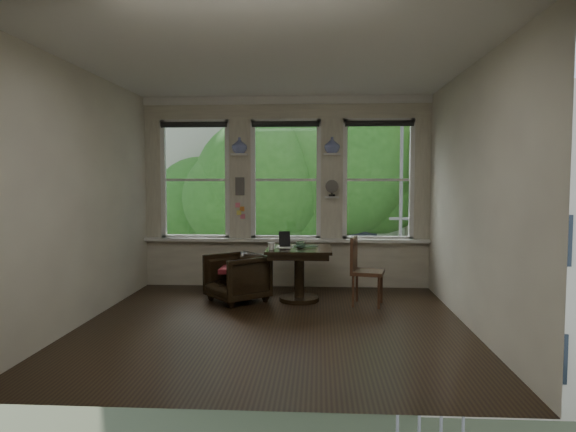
# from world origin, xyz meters

# --- Properties ---
(ground) EXTENTS (4.50, 4.50, 0.00)m
(ground) POSITION_xyz_m (0.00, 0.00, 0.00)
(ground) COLOR black
(ground) RESTS_ON ground
(ceiling) EXTENTS (4.50, 4.50, 0.00)m
(ceiling) POSITION_xyz_m (0.00, 0.00, 3.00)
(ceiling) COLOR silver
(ceiling) RESTS_ON ground
(wall_back) EXTENTS (4.50, 0.00, 4.50)m
(wall_back) POSITION_xyz_m (0.00, 2.25, 1.50)
(wall_back) COLOR beige
(wall_back) RESTS_ON ground
(wall_front) EXTENTS (4.50, 0.00, 4.50)m
(wall_front) POSITION_xyz_m (0.00, -2.25, 1.50)
(wall_front) COLOR beige
(wall_front) RESTS_ON ground
(wall_left) EXTENTS (0.00, 4.50, 4.50)m
(wall_left) POSITION_xyz_m (-2.25, 0.00, 1.50)
(wall_left) COLOR beige
(wall_left) RESTS_ON ground
(wall_right) EXTENTS (0.00, 4.50, 4.50)m
(wall_right) POSITION_xyz_m (2.25, 0.00, 1.50)
(wall_right) COLOR beige
(wall_right) RESTS_ON ground
(window_left) EXTENTS (1.10, 0.12, 1.90)m
(window_left) POSITION_xyz_m (-1.45, 2.25, 1.70)
(window_left) COLOR white
(window_left) RESTS_ON ground
(window_center) EXTENTS (1.10, 0.12, 1.90)m
(window_center) POSITION_xyz_m (0.00, 2.25, 1.70)
(window_center) COLOR white
(window_center) RESTS_ON ground
(window_right) EXTENTS (1.10, 0.12, 1.90)m
(window_right) POSITION_xyz_m (1.45, 2.25, 1.70)
(window_right) COLOR white
(window_right) RESTS_ON ground
(shelf_left) EXTENTS (0.26, 0.16, 0.03)m
(shelf_left) POSITION_xyz_m (-0.72, 2.15, 2.10)
(shelf_left) COLOR white
(shelf_left) RESTS_ON ground
(shelf_right) EXTENTS (0.26, 0.16, 0.03)m
(shelf_right) POSITION_xyz_m (0.72, 2.15, 2.10)
(shelf_right) COLOR white
(shelf_right) RESTS_ON ground
(intercom) EXTENTS (0.14, 0.06, 0.28)m
(intercom) POSITION_xyz_m (-0.72, 2.18, 1.60)
(intercom) COLOR #59544F
(intercom) RESTS_ON ground
(sticky_notes) EXTENTS (0.16, 0.01, 0.24)m
(sticky_notes) POSITION_xyz_m (-0.72, 2.19, 1.25)
(sticky_notes) COLOR pink
(sticky_notes) RESTS_ON ground
(desk_fan) EXTENTS (0.20, 0.20, 0.24)m
(desk_fan) POSITION_xyz_m (0.72, 2.13, 1.53)
(desk_fan) COLOR #59544F
(desk_fan) RESTS_ON ground
(vase_left) EXTENTS (0.24, 0.24, 0.25)m
(vase_left) POSITION_xyz_m (-0.72, 2.15, 2.24)
(vase_left) COLOR silver
(vase_left) RESTS_ON shelf_left
(vase_right) EXTENTS (0.24, 0.24, 0.25)m
(vase_right) POSITION_xyz_m (0.72, 2.15, 2.24)
(vase_right) COLOR silver
(vase_right) RESTS_ON shelf_right
(table) EXTENTS (0.90, 0.90, 0.75)m
(table) POSITION_xyz_m (0.25, 1.23, 0.38)
(table) COLOR black
(table) RESTS_ON ground
(armchair_left) EXTENTS (1.02, 1.02, 0.67)m
(armchair_left) POSITION_xyz_m (-0.62, 1.14, 0.33)
(armchair_left) COLOR black
(armchair_left) RESTS_ON ground
(cushion_red) EXTENTS (0.45, 0.45, 0.06)m
(cushion_red) POSITION_xyz_m (-0.62, 1.14, 0.45)
(cushion_red) COLOR maroon
(cushion_red) RESTS_ON armchair_left
(side_chair_right) EXTENTS (0.50, 0.50, 0.92)m
(side_chair_right) POSITION_xyz_m (1.19, 1.03, 0.46)
(side_chair_right) COLOR #402117
(side_chair_right) RESTS_ON ground
(laptop) EXTENTS (0.39, 0.31, 0.03)m
(laptop) POSITION_xyz_m (0.33, 1.20, 0.76)
(laptop) COLOR black
(laptop) RESTS_ON table
(mug) EXTENTS (0.12, 0.12, 0.10)m
(mug) POSITION_xyz_m (-0.12, 1.01, 0.80)
(mug) COLOR white
(mug) RESTS_ON table
(drinking_glass) EXTENTS (0.15, 0.15, 0.10)m
(drinking_glass) POSITION_xyz_m (0.27, 1.13, 0.80)
(drinking_glass) COLOR white
(drinking_glass) RESTS_ON table
(tablet) EXTENTS (0.17, 0.11, 0.22)m
(tablet) POSITION_xyz_m (0.04, 1.34, 0.86)
(tablet) COLOR black
(tablet) RESTS_ON table
(papers) EXTENTS (0.26, 0.33, 0.00)m
(papers) POSITION_xyz_m (0.05, 1.30, 0.75)
(papers) COLOR silver
(papers) RESTS_ON table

